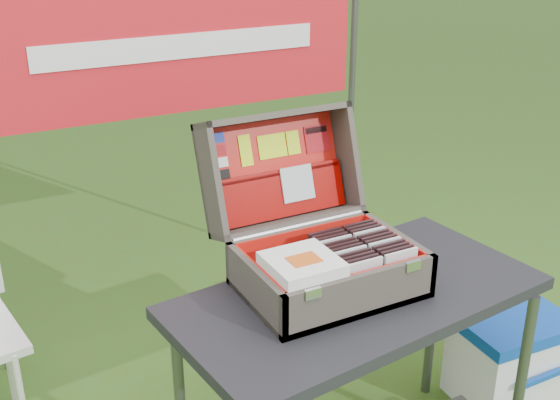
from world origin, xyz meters
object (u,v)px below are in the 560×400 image
table (353,387)px  cooler (508,357)px  cardboard_box (400,293)px  suitcase (320,213)px

table → cooler: size_ratio=2.77×
cardboard_box → cooler: bearing=-77.9°
suitcase → cardboard_box: bearing=34.6°
table → cardboard_box: size_ratio=2.77×
table → cardboard_box: bearing=36.4°
table → cardboard_box: (0.67, 0.63, -0.15)m
cooler → cardboard_box: cardboard_box is taller
suitcase → cooler: size_ratio=1.28×
cooler → cardboard_box: (-0.10, 0.57, 0.02)m
cooler → table: bearing=-173.0°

